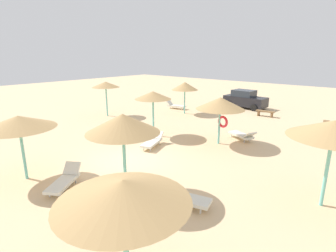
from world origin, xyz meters
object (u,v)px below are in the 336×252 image
Objects in this scene: lounger_1 at (64,180)px; lounger_4 at (153,141)px; parasol_3 at (185,86)px; bench_1 at (265,112)px; parasol_7 at (106,85)px; lounger_3 at (176,105)px; parasol_6 at (334,129)px; parasol_4 at (153,95)px; lounger_2 at (183,197)px; parked_car at (245,99)px; bench_0 at (326,124)px; parasol_1 at (18,122)px; parasol_5 at (123,192)px; lounger_0 at (242,135)px; parasol_0 at (220,104)px; parasol_2 at (123,124)px.

lounger_4 is (-0.74, 5.73, -0.01)m from lounger_1.
parasol_3 is 7.15m from bench_1.
parasol_3 is 6.69m from parasol_7.
parasol_3 reaches higher than lounger_3.
parasol_3 is at bearing 145.80° from parasol_6.
parasol_4 is at bearing -11.94° from parasol_7.
lounger_2 is 18.66m from parked_car.
parasol_1 is at bearing -115.03° from bench_0.
parasol_4 reaches higher than parked_car.
lounger_1 is (-5.70, 1.64, -2.30)m from parasol_5.
parasol_1 is at bearing 172.65° from parasol_5.
lounger_0 is at bearing 7.21° from parasol_7.
parked_car is (-3.61, 11.07, -1.57)m from parasol_0.
parasol_0 is 11.75m from parked_car.
parked_car is at bearing 114.59° from lounger_0.
parasol_6 reaches higher than lounger_4.
parasol_2 reaches higher than lounger_0.
lounger_2 is (13.30, -6.68, -2.33)m from parasol_7.
parasol_0 reaches higher than lounger_4.
parasol_0 is at bearing 48.45° from lounger_4.
parasol_3 is at bearing 48.90° from parasol_7.
parasol_2 reaches higher than parasol_0.
bench_0 is (7.92, 16.97, -2.13)m from parasol_1.
bench_1 is (-6.73, 12.10, -2.43)m from parasol_6.
bench_1 is at bearing 31.20° from parasol_3.
parasol_6 is 11.53m from bench_0.
parasol_1 is 11.55m from parasol_6.
parasol_6 is 17.55m from parked_car.
lounger_4 is at bearing 131.13° from parasol_5.
parasol_0 reaches higher than lounger_3.
parasol_6 is at bearing -29.20° from parasol_0.
parasol_2 reaches higher than bench_1.
parasol_4 is 11.92m from parasol_5.
parasol_4 is 7.00m from parasol_7.
parasol_0 is at bearing -36.66° from lounger_3.
parasol_4 is 1.47× the size of lounger_3.
parasol_2 is 3.30m from lounger_2.
parasol_3 is 6.78m from parked_car.
parasol_5 reaches higher than lounger_2.
parasol_4 reaches higher than lounger_3.
parasol_6 is 5.44m from lounger_2.
parasol_4 is 7.95m from lounger_1.
parasol_7 is 1.52× the size of lounger_1.
parasol_0 is at bearing 150.80° from parasol_6.
parasol_2 reaches higher than parasol_7.
lounger_1 is 1.25× the size of bench_1.
parasol_5 reaches higher than parked_car.
lounger_4 is at bearing -64.20° from parasol_3.
parasol_3 is at bearing 115.80° from lounger_4.
parasol_2 reaches higher than lounger_1.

